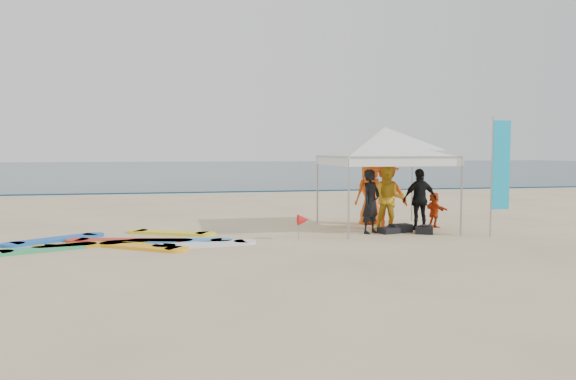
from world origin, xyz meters
The scene contains 14 objects.
ground centered at (0.00, 0.00, 0.00)m, with size 120.00×120.00×0.00m, color beige.
ocean centered at (0.00, 60.00, 0.04)m, with size 160.00×84.00×0.08m, color #0C2633.
shoreline_foam centered at (0.00, 18.20, 0.00)m, with size 160.00×1.20×0.01m, color silver.
person_black_a centered at (1.89, 2.50, 0.86)m, with size 0.63×0.41×1.73m, color black.
person_yellow centered at (2.52, 2.80, 0.90)m, with size 0.87×0.68×1.80m, color gold.
person_orange_a centered at (2.72, 3.51, 0.97)m, with size 1.26×0.72×1.95m, color #FF5B16.
person_black_b centered at (3.46, 2.84, 0.86)m, with size 1.01×0.42×1.73m, color black.
person_orange_b centered at (2.53, 4.35, 0.95)m, with size 0.93×0.61×1.90m, color #E05B13.
person_seated centered at (4.14, 3.31, 0.51)m, with size 0.95×0.30×1.02m, color #C83E11.
canopy_tent centered at (2.55, 3.25, 2.88)m, with size 4.38×4.38×3.30m.
feather_flag centered at (4.96, 1.32, 1.82)m, with size 0.53×0.04×3.09m.
marker_pennant centered at (-0.14, 1.85, 0.49)m, with size 0.28×0.28×0.64m.
gear_pile centered at (2.86, 2.39, 0.10)m, with size 1.54×0.90×0.22m.
surfboard_spread centered at (-4.39, 2.12, 0.03)m, with size 5.55×3.56×0.07m.
Camera 1 is at (-3.34, -11.74, 2.22)m, focal length 35.00 mm.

